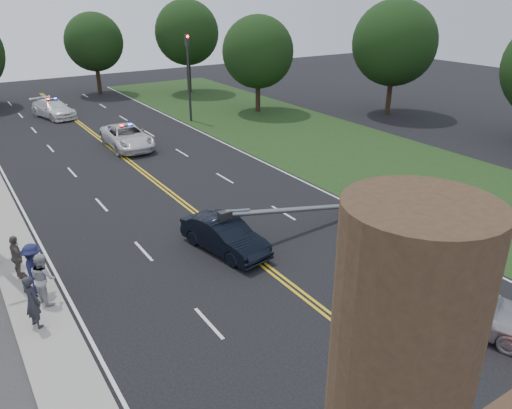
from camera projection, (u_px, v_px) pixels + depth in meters
ground at (374, 350)px, 15.55m from camera, size 120.00×120.00×0.00m
sidewalk at (26, 282)px, 19.07m from camera, size 1.80×70.00×0.12m
grass_verge at (416, 177)px, 29.98m from camera, size 12.00×80.00×0.01m
centerline_yellow at (219, 230)px, 23.26m from camera, size 0.36×80.00×0.00m
traffic_signal at (189, 71)px, 41.17m from camera, size 0.28×0.41×7.05m
fallen_streetlight at (317, 208)px, 23.44m from camera, size 9.36×0.44×1.91m
tree_7 at (94, 42)px, 51.92m from camera, size 5.98×5.98×8.35m
tree_8 at (187, 33)px, 52.47m from camera, size 6.70×6.70×9.56m
tree_9 at (258, 52)px, 44.12m from camera, size 6.34×6.34×8.46m
tree_13 at (395, 43)px, 42.90m from camera, size 7.26×7.26×9.76m
crashed_sedan at (225, 236)px, 21.19m from camera, size 2.34×4.62×1.45m
waiting_sedan at (466, 301)px, 16.55m from camera, size 3.57×5.22×1.65m
emergency_a at (127, 137)px, 35.24m from camera, size 2.76×5.73×1.57m
emergency_b at (53, 109)px, 43.65m from camera, size 3.33×5.58×1.52m
bystander_a at (32, 301)px, 16.12m from camera, size 0.70×0.81×1.89m
bystander_b at (43, 278)px, 17.42m from camera, size 0.92×1.07×1.90m
bystander_c at (34, 268)px, 17.98m from camera, size 0.99×1.39×1.94m
bystander_d at (17, 257)px, 18.92m from camera, size 0.60×1.10×1.77m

